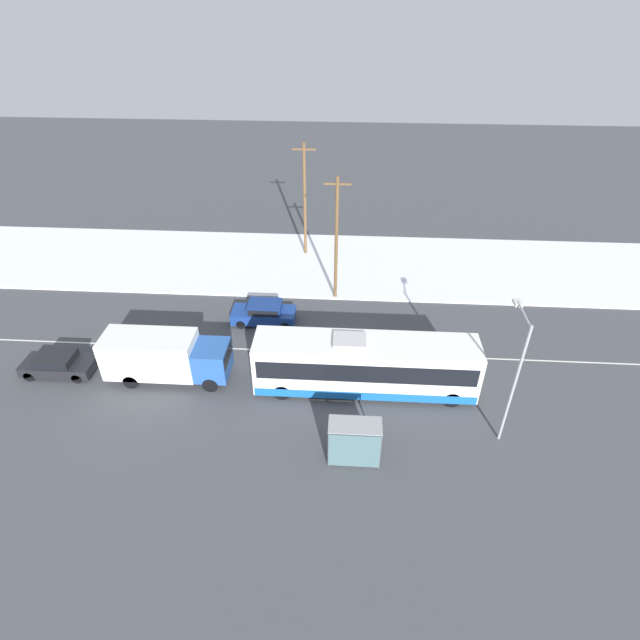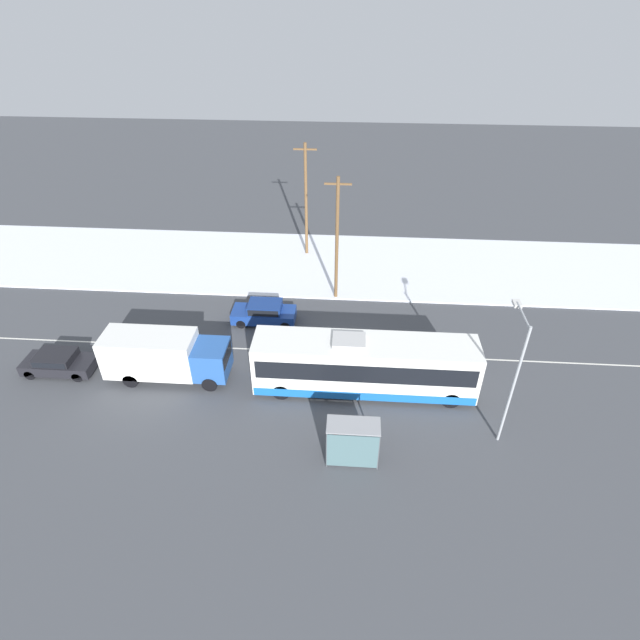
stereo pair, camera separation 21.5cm
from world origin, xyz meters
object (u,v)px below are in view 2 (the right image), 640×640
Objects in this scene: streetlamp at (515,366)px; utility_pole_snowlot at (306,200)px; city_bus at (364,365)px; utility_pole_roadside at (337,239)px; sedan_car at (264,312)px; box_truck at (164,355)px; parked_car_near_truck at (58,362)px; bus_shelter at (353,440)px; pedestrian_at_stop at (340,431)px.

utility_pole_snowlot is (-11.78, 19.50, 0.32)m from streetlamp.
city_bus is 1.73× the size of streetlamp.
utility_pole_roadside is (-2.03, 9.78, 3.04)m from city_bus.
sedan_car is 7.09m from utility_pole_roadside.
utility_pole_roadside reaches higher than streetlamp.
streetlamp is at bearing -9.56° from box_truck.
streetlamp is at bearing -58.87° from utility_pole_snowlot.
city_bus is 2.97× the size of parked_car_near_truck.
sedan_car is 1.70× the size of bus_shelter.
city_bus is 10.44m from utility_pole_roadside.
streetlamp is (13.73, -9.15, 3.72)m from sedan_car.
utility_pole_snowlot is at bearing -100.70° from sedan_car.
streetlamp is at bearing -22.47° from city_bus.
utility_pole_snowlot is at bearing 112.17° from utility_pole_roadside.
streetlamp reaches higher than bus_shelter.
box_truck is 1.67× the size of sedan_car.
pedestrian_at_stop is 21.61m from utility_pole_snowlot.
bus_shelter is 22.69m from utility_pole_snowlot.
sedan_car is 2.65× the size of pedestrian_at_stop.
sedan_car reaches higher than parked_car_near_truck.
utility_pole_roadside is at bearing 93.26° from pedestrian_at_stop.
streetlamp reaches higher than parked_car_near_truck.
box_truck is 18.02m from utility_pole_snowlot.
utility_pole_snowlot is at bearing 67.38° from box_truck.
streetlamp is (8.19, 1.45, 3.56)m from pedestrian_at_stop.
city_bus reaches higher than bus_shelter.
bus_shelter is at bearing -84.49° from utility_pole_roadside.
utility_pole_snowlot reaches higher than box_truck.
box_truck reaches higher than bus_shelter.
utility_pole_snowlot is (-4.26, 22.05, 3.21)m from bus_shelter.
utility_pole_snowlot is (6.82, 16.37, 3.24)m from box_truck.
city_bus is 1.33× the size of utility_pole_snowlot.
utility_pole_roadside reaches higher than bus_shelter.
utility_pole_roadside reaches higher than sedan_car.
city_bus is at bearing 84.12° from bus_shelter.
city_bus is at bearing 137.17° from sedan_car.
box_truck is 0.77× the size of utility_pole_snowlot.
streetlamp reaches higher than box_truck.
box_truck is 11.40m from pedestrian_at_stop.
pedestrian_at_stop reaches higher than sedan_car.
city_bus is 8.04m from streetlamp.
pedestrian_at_stop is at bearing 121.05° from bus_shelter.
box_truck is 12.45m from bus_shelter.
streetlamp is at bearing 10.08° from pedestrian_at_stop.
bus_shelter is at bearing -58.95° from pedestrian_at_stop.
pedestrian_at_stop is (-1.22, -4.33, -0.74)m from city_bus.
utility_pole_roadside is at bearing -143.56° from sedan_car.
utility_pole_roadside reaches higher than box_truck.
city_bus is 5.46m from bus_shelter.
streetlamp is (6.96, -2.88, 2.82)m from city_bus.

